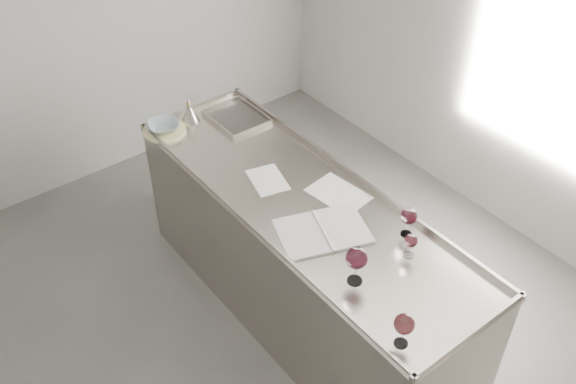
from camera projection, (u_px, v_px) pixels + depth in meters
room_shell at (260, 201)px, 2.88m from camera, size 4.54×5.04×2.84m
counter at (302, 259)px, 3.89m from camera, size 0.77×2.42×0.97m
wine_glass_left at (404, 325)px, 2.75m from camera, size 0.09×0.09×0.18m
wine_glass_middle at (357, 259)px, 3.03m from camera, size 0.11×0.11×0.22m
wine_glass_right at (409, 217)px, 3.30m from camera, size 0.09×0.09×0.17m
wine_glass_small at (411, 241)px, 3.20m from camera, size 0.07×0.07×0.14m
notebook at (323, 231)px, 3.39m from camera, size 0.55×0.47×0.02m
loose_paper_top at (339, 194)px, 3.63m from camera, size 0.28×0.36×0.00m
loose_paper_under at (268, 180)px, 3.73m from camera, size 0.25×0.31×0.00m
trivet at (165, 130)px, 4.11m from camera, size 0.30×0.30×0.02m
ceramic_bowl at (164, 126)px, 4.09m from camera, size 0.25×0.25×0.05m
wine_funnel at (190, 114)px, 4.18m from camera, size 0.12×0.12×0.18m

